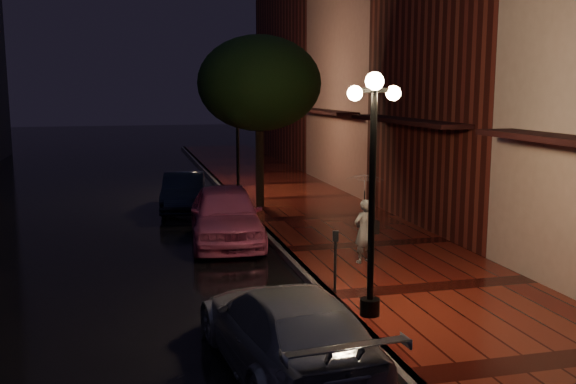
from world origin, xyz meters
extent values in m
plane|color=black|center=(0.00, 0.00, 0.00)|extent=(120.00, 120.00, 0.00)
cube|color=#4B120D|center=(2.25, 0.00, 0.07)|extent=(4.50, 60.00, 0.15)
cube|color=#595451|center=(0.00, 0.00, 0.07)|extent=(0.25, 60.00, 0.15)
cube|color=#511914|center=(7.00, 2.00, 5.50)|extent=(5.00, 8.00, 11.00)
cube|color=#8C5951|center=(7.00, 10.00, 4.50)|extent=(5.00, 8.00, 9.00)
cube|color=#511914|center=(7.00, 20.00, 5.00)|extent=(5.00, 12.00, 10.00)
cylinder|color=black|center=(0.35, -5.00, 2.15)|extent=(0.12, 0.12, 4.00)
cylinder|color=black|center=(0.35, -5.00, 0.30)|extent=(0.36, 0.36, 0.30)
cube|color=black|center=(0.35, -5.00, 4.15)|extent=(0.70, 0.08, 0.08)
sphere|color=#FCD397|center=(0.35, -5.00, 4.30)|extent=(0.32, 0.32, 0.32)
sphere|color=#FCD397|center=(0.00, -5.00, 4.10)|extent=(0.26, 0.26, 0.26)
sphere|color=#FCD397|center=(0.70, -5.00, 4.10)|extent=(0.26, 0.26, 0.26)
cylinder|color=black|center=(0.35, 9.00, 2.15)|extent=(0.12, 0.12, 4.00)
cylinder|color=black|center=(0.35, 9.00, 0.30)|extent=(0.36, 0.36, 0.30)
cube|color=black|center=(0.35, 9.00, 4.15)|extent=(0.70, 0.08, 0.08)
sphere|color=#FCD397|center=(0.35, 9.00, 4.30)|extent=(0.32, 0.32, 0.32)
sphere|color=#FCD397|center=(0.00, 9.00, 4.10)|extent=(0.26, 0.26, 0.26)
sphere|color=#FCD397|center=(0.70, 9.00, 4.10)|extent=(0.26, 0.26, 0.26)
cylinder|color=black|center=(0.60, 6.00, 1.75)|extent=(0.28, 0.28, 3.20)
ellipsoid|color=black|center=(0.60, 6.00, 4.35)|extent=(4.16, 4.16, 3.20)
sphere|color=black|center=(1.30, 6.60, 3.75)|extent=(1.80, 1.80, 1.80)
sphere|color=black|center=(0.00, 5.30, 3.85)|extent=(1.80, 1.80, 1.80)
imported|color=#C9537E|center=(-1.24, 1.65, 0.79)|extent=(2.25, 4.79, 1.58)
imported|color=black|center=(-1.93, 6.77, 0.65)|extent=(1.89, 4.07, 1.29)
imported|color=#97969D|center=(-1.59, -6.59, 0.66)|extent=(2.29, 4.72, 1.32)
imported|color=white|center=(1.50, -1.64, 0.90)|extent=(0.63, 0.51, 1.50)
imported|color=silver|center=(1.50, -1.64, 1.85)|extent=(0.87, 0.89, 0.80)
cylinder|color=black|center=(1.50, -1.64, 1.25)|extent=(0.02, 0.02, 1.20)
cube|color=black|center=(1.75, -1.69, 1.00)|extent=(0.12, 0.28, 0.30)
cylinder|color=black|center=(0.15, -3.61, 0.68)|extent=(0.06, 0.06, 1.06)
cube|color=black|center=(0.15, -3.61, 1.30)|extent=(0.14, 0.12, 0.21)
camera|label=1|loc=(-3.76, -15.34, 4.18)|focal=40.00mm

